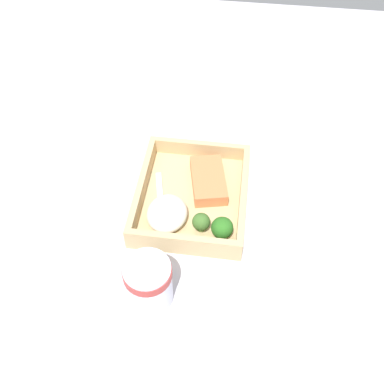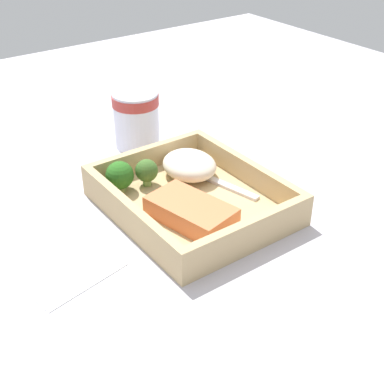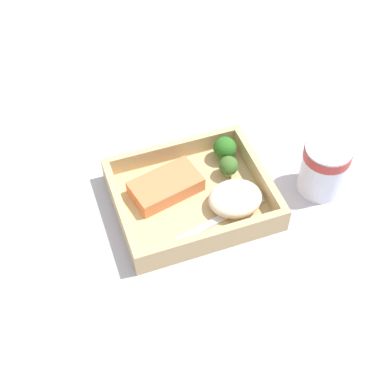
% 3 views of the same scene
% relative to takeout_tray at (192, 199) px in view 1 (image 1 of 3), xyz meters
% --- Properties ---
extents(ground_plane, '(1.60, 1.60, 0.02)m').
position_rel_takeout_tray_xyz_m(ground_plane, '(0.00, 0.00, -0.02)').
color(ground_plane, '#B3AFBA').
extents(takeout_tray, '(0.25, 0.21, 0.01)m').
position_rel_takeout_tray_xyz_m(takeout_tray, '(0.00, 0.00, 0.00)').
color(takeout_tray, tan).
rests_on(takeout_tray, ground_plane).
extents(tray_rim, '(0.25, 0.21, 0.03)m').
position_rel_takeout_tray_xyz_m(tray_rim, '(0.00, 0.00, 0.02)').
color(tray_rim, tan).
rests_on(tray_rim, takeout_tray).
extents(salmon_fillet, '(0.12, 0.09, 0.03)m').
position_rel_takeout_tray_xyz_m(salmon_fillet, '(-0.04, 0.03, 0.02)').
color(salmon_fillet, '#DB7545').
rests_on(salmon_fillet, takeout_tray).
extents(mashed_potatoes, '(0.09, 0.07, 0.04)m').
position_rel_takeout_tray_xyz_m(mashed_potatoes, '(0.06, -0.04, 0.02)').
color(mashed_potatoes, beige).
rests_on(mashed_potatoes, takeout_tray).
extents(broccoli_floret_1, '(0.03, 0.03, 0.04)m').
position_rel_takeout_tray_xyz_m(broccoli_floret_1, '(0.07, 0.03, 0.03)').
color(broccoli_floret_1, '#73A252').
rests_on(broccoli_floret_1, takeout_tray).
extents(broccoli_floret_2, '(0.04, 0.04, 0.04)m').
position_rel_takeout_tray_xyz_m(broccoli_floret_2, '(0.08, 0.06, 0.03)').
color(broccoli_floret_2, '#80A65E').
rests_on(broccoli_floret_2, takeout_tray).
extents(fork, '(0.16, 0.05, 0.00)m').
position_rel_takeout_tray_xyz_m(fork, '(0.04, -0.05, 0.01)').
color(fork, silver).
rests_on(fork, takeout_tray).
extents(paper_cup, '(0.08, 0.08, 0.09)m').
position_rel_takeout_tray_xyz_m(paper_cup, '(0.21, -0.04, 0.05)').
color(paper_cup, white).
rests_on(paper_cup, ground_plane).
extents(receipt_slip, '(0.10, 0.12, 0.00)m').
position_rel_takeout_tray_xyz_m(receipt_slip, '(-0.02, 0.19, -0.00)').
color(receipt_slip, white).
rests_on(receipt_slip, ground_plane).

